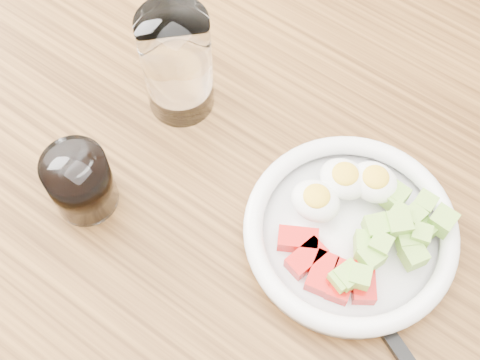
% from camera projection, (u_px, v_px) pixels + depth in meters
% --- Properties ---
extents(ground, '(4.00, 4.00, 0.00)m').
position_uv_depth(ground, '(241.00, 351.00, 1.46)').
color(ground, brown).
rests_on(ground, ground).
extents(dining_table, '(1.50, 0.90, 0.77)m').
position_uv_depth(dining_table, '(242.00, 235.00, 0.87)').
color(dining_table, brown).
rests_on(dining_table, ground).
extents(bowl, '(0.24, 0.24, 0.06)m').
position_uv_depth(bowl, '(352.00, 229.00, 0.74)').
color(bowl, white).
rests_on(bowl, dining_table).
extents(fork, '(0.21, 0.11, 0.01)m').
position_uv_depth(fork, '(396.00, 346.00, 0.70)').
color(fork, black).
rests_on(fork, dining_table).
extents(water_glass, '(0.08, 0.08, 0.15)m').
position_uv_depth(water_glass, '(177.00, 64.00, 0.78)').
color(water_glass, white).
rests_on(water_glass, dining_table).
extents(coffee_glass, '(0.07, 0.07, 0.08)m').
position_uv_depth(coffee_glass, '(81.00, 183.00, 0.74)').
color(coffee_glass, white).
rests_on(coffee_glass, dining_table).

